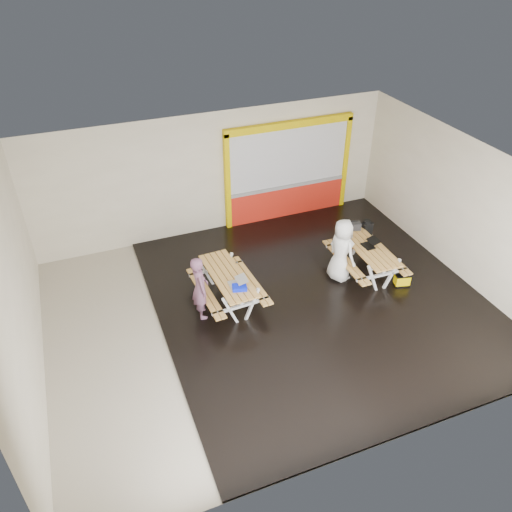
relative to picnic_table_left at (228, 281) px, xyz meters
name	(u,v)px	position (x,y,z in m)	size (l,w,h in m)	color
room	(271,249)	(0.79, -0.67, 1.13)	(10.02, 8.02, 3.52)	#BEB4A0
deck	(318,298)	(2.04, -0.67, -0.60)	(7.50, 7.98, 0.05)	black
kiosk	(288,173)	(2.99, 3.26, 0.82)	(3.88, 0.16, 3.00)	red
picnic_table_left	(228,281)	(0.00, 0.00, 0.00)	(1.49, 2.12, 0.82)	tan
picnic_table_right	(366,252)	(3.64, -0.15, 0.01)	(1.45, 2.10, 0.83)	tan
person_left	(200,287)	(-0.74, -0.27, 0.23)	(0.57, 0.38, 1.57)	#714760
person_right	(341,250)	(2.91, -0.14, 0.24)	(0.82, 0.53, 1.68)	white
laptop_left	(237,283)	(0.08, -0.44, 0.25)	(0.42, 0.38, 0.17)	silver
laptop_right	(370,244)	(3.70, -0.16, 0.26)	(0.41, 0.37, 0.16)	black
blue_pouch	(240,287)	(0.08, -0.60, 0.24)	(0.32, 0.22, 0.09)	#091CE0
toolbox	(352,226)	(3.68, 0.69, 0.30)	(0.48, 0.31, 0.26)	black
backpack	(366,229)	(4.13, 0.67, 0.13)	(0.32, 0.24, 0.49)	black
dark_case	(342,275)	(2.98, -0.16, -0.50)	(0.41, 0.31, 0.15)	black
fluke_bag	(402,280)	(4.20, -0.99, -0.42)	(0.43, 0.33, 0.33)	black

